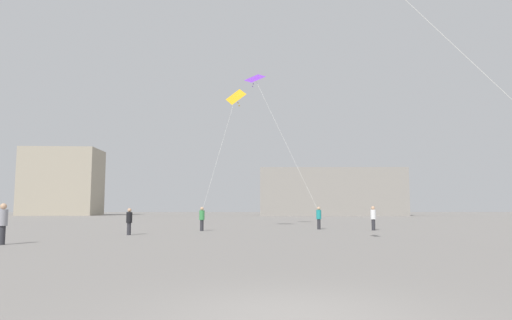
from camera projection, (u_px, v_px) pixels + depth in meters
ground_plane at (291, 315)px, 6.80m from camera, size 300.00×300.00×0.00m
person_in_green at (202, 218)px, 31.01m from camera, size 0.36×0.36×1.65m
person_in_grey at (3, 222)px, 19.58m from camera, size 0.39×0.39×1.79m
person_in_white at (373, 217)px, 31.74m from camera, size 0.37×0.37×1.70m
person_in_black at (129, 220)px, 26.41m from camera, size 0.34×0.34×1.57m
person_in_teal at (319, 217)px, 33.15m from camera, size 0.36×0.36×1.66m
kite_amber_delta at (235, 98)px, 35.47m from camera, size 3.04×4.33×9.51m
kite_violet_delta at (255, 80)px, 39.73m from camera, size 5.49×6.40×12.08m
building_left_hall at (63, 182)px, 91.41m from camera, size 14.53×9.91×13.44m
building_centre_hall at (331, 192)px, 88.89m from camera, size 28.30×10.88×9.16m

